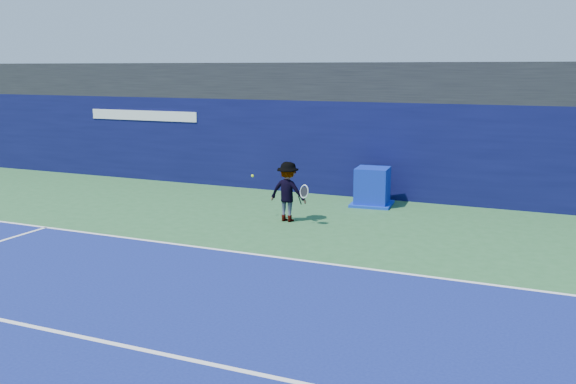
{
  "coord_description": "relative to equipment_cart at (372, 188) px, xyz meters",
  "views": [
    {
      "loc": [
        7.13,
        -9.1,
        4.03
      ],
      "look_at": [
        0.82,
        5.2,
        1.0
      ],
      "focal_mm": 40.0,
      "sensor_mm": 36.0,
      "label": 1
    }
  ],
  "objects": [
    {
      "name": "tennis_player",
      "position": [
        -1.49,
        -2.85,
        0.28
      ],
      "size": [
        1.26,
        0.7,
        1.6
      ],
      "color": "silver",
      "rests_on": "ground"
    },
    {
      "name": "baseline",
      "position": [
        -1.87,
        -6.05,
        -0.51
      ],
      "size": [
        24.0,
        0.1,
        0.01
      ],
      "primitive_type": "cube",
      "color": "white",
      "rests_on": "ground"
    },
    {
      "name": "back_wall_assembly",
      "position": [
        -1.87,
        1.45,
        0.98
      ],
      "size": [
        36.0,
        1.03,
        3.0
      ],
      "color": "#0A0C38",
      "rests_on": "ground"
    },
    {
      "name": "stadium_band",
      "position": [
        -1.87,
        2.45,
        3.08
      ],
      "size": [
        36.0,
        3.0,
        1.2
      ],
      "primitive_type": "cube",
      "color": "black",
      "rests_on": "back_wall_assembly"
    },
    {
      "name": "service_line",
      "position": [
        -1.87,
        -11.05,
        -0.51
      ],
      "size": [
        24.0,
        0.1,
        0.01
      ],
      "primitive_type": "cube",
      "color": "white",
      "rests_on": "ground"
    },
    {
      "name": "ground",
      "position": [
        -1.87,
        -9.05,
        -0.52
      ],
      "size": [
        80.0,
        80.0,
        0.0
      ],
      "primitive_type": "plane",
      "color": "#2B6132",
      "rests_on": "ground"
    },
    {
      "name": "tennis_ball",
      "position": [
        -2.51,
        -2.91,
        0.65
      ],
      "size": [
        0.08,
        0.08,
        0.08
      ],
      "color": "#ADD617",
      "rests_on": "ground"
    },
    {
      "name": "equipment_cart",
      "position": [
        0.0,
        0.0,
        0.0
      ],
      "size": [
        1.29,
        1.29,
        1.13
      ],
      "color": "#0B20A2",
      "rests_on": "ground"
    }
  ]
}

